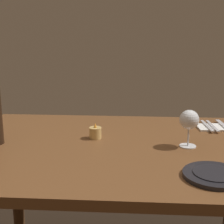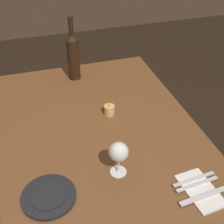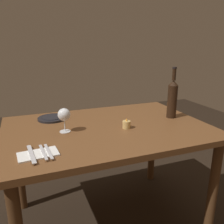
{
  "view_description": "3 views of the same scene",
  "coord_description": "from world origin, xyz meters",
  "px_view_note": "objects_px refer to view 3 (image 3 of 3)",
  "views": [
    {
      "loc": [
        0.06,
        -1.28,
        1.2
      ],
      "look_at": [
        -0.03,
        0.06,
        0.86
      ],
      "focal_mm": 54.11,
      "sensor_mm": 36.0,
      "label": 1
    },
    {
      "loc": [
        1.06,
        -0.27,
        1.65
      ],
      "look_at": [
        -0.04,
        0.07,
        0.8
      ],
      "focal_mm": 49.19,
      "sensor_mm": 36.0,
      "label": 2
    },
    {
      "loc": [
        0.49,
        1.35,
        1.26
      ],
      "look_at": [
        -0.04,
        -0.01,
        0.83
      ],
      "focal_mm": 37.53,
      "sensor_mm": 36.0,
      "label": 3
    }
  ],
  "objects_px": {
    "wine_glass_left": "(64,115)",
    "wine_bottle": "(172,98)",
    "fork_inner": "(43,152)",
    "folded_napkin": "(38,154)",
    "fork_outer": "(49,151)",
    "table_knife": "(31,154)",
    "dinner_plate": "(52,118)",
    "votive_candle": "(126,125)"
  },
  "relations": [
    {
      "from": "folded_napkin",
      "to": "wine_glass_left",
      "type": "bearing_deg",
      "value": -123.9
    },
    {
      "from": "folded_napkin",
      "to": "votive_candle",
      "type": "bearing_deg",
      "value": -161.56
    },
    {
      "from": "votive_candle",
      "to": "table_knife",
      "type": "xyz_separation_m",
      "value": [
        0.59,
        0.19,
        -0.01
      ]
    },
    {
      "from": "votive_candle",
      "to": "folded_napkin",
      "type": "height_order",
      "value": "votive_candle"
    },
    {
      "from": "votive_candle",
      "to": "fork_inner",
      "type": "height_order",
      "value": "votive_candle"
    },
    {
      "from": "dinner_plate",
      "to": "fork_inner",
      "type": "xyz_separation_m",
      "value": [
        0.11,
        0.54,
        0.0
      ]
    },
    {
      "from": "votive_candle",
      "to": "dinner_plate",
      "type": "height_order",
      "value": "votive_candle"
    },
    {
      "from": "wine_glass_left",
      "to": "votive_candle",
      "type": "distance_m",
      "value": 0.39
    },
    {
      "from": "wine_glass_left",
      "to": "wine_bottle",
      "type": "height_order",
      "value": "wine_bottle"
    },
    {
      "from": "fork_outer",
      "to": "table_knife",
      "type": "bearing_deg",
      "value": 0.0
    },
    {
      "from": "table_knife",
      "to": "dinner_plate",
      "type": "bearing_deg",
      "value": -107.05
    },
    {
      "from": "dinner_plate",
      "to": "folded_napkin",
      "type": "bearing_deg",
      "value": 75.9
    },
    {
      "from": "fork_inner",
      "to": "folded_napkin",
      "type": "bearing_deg",
      "value": 0.0
    },
    {
      "from": "dinner_plate",
      "to": "fork_inner",
      "type": "distance_m",
      "value": 0.55
    },
    {
      "from": "wine_glass_left",
      "to": "fork_inner",
      "type": "distance_m",
      "value": 0.32
    },
    {
      "from": "fork_inner",
      "to": "wine_glass_left",
      "type": "bearing_deg",
      "value": -120.0
    },
    {
      "from": "dinner_plate",
      "to": "fork_inner",
      "type": "height_order",
      "value": "dinner_plate"
    },
    {
      "from": "votive_candle",
      "to": "folded_napkin",
      "type": "xyz_separation_m",
      "value": [
        0.56,
        0.19,
        -0.02
      ]
    },
    {
      "from": "fork_inner",
      "to": "fork_outer",
      "type": "xyz_separation_m",
      "value": [
        -0.02,
        0.0,
        0.0
      ]
    },
    {
      "from": "dinner_plate",
      "to": "table_knife",
      "type": "xyz_separation_m",
      "value": [
        0.17,
        0.54,
        0.0
      ]
    },
    {
      "from": "dinner_plate",
      "to": "folded_napkin",
      "type": "xyz_separation_m",
      "value": [
        0.14,
        0.54,
        -0.0
      ]
    },
    {
      "from": "wine_bottle",
      "to": "table_knife",
      "type": "height_order",
      "value": "wine_bottle"
    },
    {
      "from": "table_knife",
      "to": "wine_glass_left",
      "type": "bearing_deg",
      "value": -128.14
    },
    {
      "from": "wine_glass_left",
      "to": "folded_napkin",
      "type": "distance_m",
      "value": 0.33
    },
    {
      "from": "votive_candle",
      "to": "table_knife",
      "type": "relative_size",
      "value": 0.32
    },
    {
      "from": "fork_inner",
      "to": "table_knife",
      "type": "height_order",
      "value": "same"
    },
    {
      "from": "wine_bottle",
      "to": "dinner_plate",
      "type": "relative_size",
      "value": 1.82
    },
    {
      "from": "folded_napkin",
      "to": "table_knife",
      "type": "height_order",
      "value": "table_knife"
    },
    {
      "from": "wine_glass_left",
      "to": "table_knife",
      "type": "relative_size",
      "value": 0.71
    },
    {
      "from": "wine_glass_left",
      "to": "table_knife",
      "type": "height_order",
      "value": "wine_glass_left"
    },
    {
      "from": "folded_napkin",
      "to": "fork_outer",
      "type": "distance_m",
      "value": 0.05
    },
    {
      "from": "fork_inner",
      "to": "fork_outer",
      "type": "bearing_deg",
      "value": 180.0
    },
    {
      "from": "wine_glass_left",
      "to": "folded_napkin",
      "type": "height_order",
      "value": "wine_glass_left"
    },
    {
      "from": "votive_candle",
      "to": "fork_outer",
      "type": "distance_m",
      "value": 0.54
    },
    {
      "from": "dinner_plate",
      "to": "votive_candle",
      "type": "bearing_deg",
      "value": 139.7
    },
    {
      "from": "votive_candle",
      "to": "dinner_plate",
      "type": "bearing_deg",
      "value": -40.3
    },
    {
      "from": "wine_bottle",
      "to": "votive_candle",
      "type": "bearing_deg",
      "value": 12.83
    },
    {
      "from": "folded_napkin",
      "to": "fork_inner",
      "type": "bearing_deg",
      "value": 180.0
    },
    {
      "from": "wine_glass_left",
      "to": "table_knife",
      "type": "bearing_deg",
      "value": 51.86
    },
    {
      "from": "dinner_plate",
      "to": "table_knife",
      "type": "bearing_deg",
      "value": 72.95
    },
    {
      "from": "votive_candle",
      "to": "table_knife",
      "type": "height_order",
      "value": "votive_candle"
    },
    {
      "from": "folded_napkin",
      "to": "fork_outer",
      "type": "bearing_deg",
      "value": 180.0
    }
  ]
}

